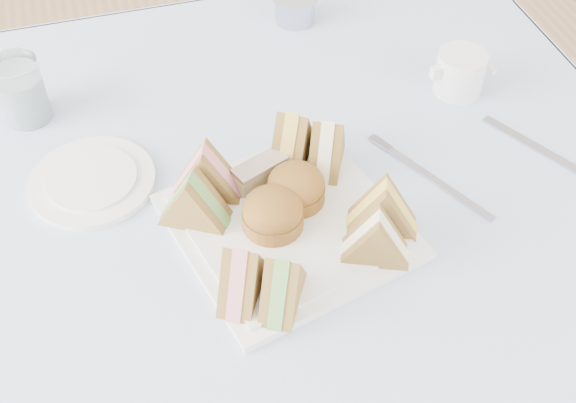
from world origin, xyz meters
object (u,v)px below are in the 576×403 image
object	(u,v)px
water_glass	(21,90)
table	(282,375)
creamer_jug	(460,73)
serving_plate	(288,226)

from	to	relation	value
water_glass	table	bearing A→B (deg)	-45.41
water_glass	creamer_jug	distance (m)	0.61
table	water_glass	distance (m)	0.58
table	serving_plate	xyz separation A→B (m)	(0.01, -0.01, 0.38)
table	serving_plate	distance (m)	0.38
table	water_glass	xyz separation A→B (m)	(-0.28, 0.29, 0.42)
serving_plate	creamer_jug	size ratio (longest dim) A/B	3.58
water_glass	creamer_jug	bearing A→B (deg)	-10.95
table	water_glass	world-z (taller)	water_glass
creamer_jug	water_glass	bearing A→B (deg)	162.81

